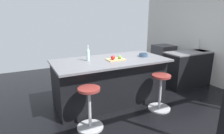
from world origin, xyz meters
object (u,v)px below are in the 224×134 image
kitchen_island (110,81)px  stool_middle (90,110)px  cutting_board (116,59)px  water_bottle (88,55)px  apple_red (113,58)px  apple_green (120,57)px  oven_range (163,58)px  fruit_bowl (143,55)px  stool_by_window (160,93)px

kitchen_island → stool_middle: 1.06m
cutting_board → water_bottle: size_ratio=1.15×
apple_red → apple_green: size_ratio=1.22×
kitchen_island → apple_red: bearing=89.4°
oven_range → fruit_bowl: 2.35m
stool_by_window → apple_green: bearing=-46.7°
oven_range → cutting_board: cutting_board is taller
stool_middle → cutting_board: bearing=-141.8°
oven_range → kitchen_island: (2.59, 1.28, 0.04)m
cutting_board → apple_green: (-0.08, 0.03, 0.05)m
apple_red → apple_green: apple_red is taller
oven_range → water_bottle: (3.04, 1.21, 0.63)m
apple_green → water_bottle: bearing=-19.1°
apple_red → oven_range: bearing=-151.4°
cutting_board → water_bottle: (0.52, -0.18, 0.11)m
stool_by_window → water_bottle: size_ratio=2.29×
stool_by_window → apple_green: 1.07m
stool_middle → apple_red: size_ratio=8.28×
water_bottle → stool_middle: bearing=70.5°
fruit_bowl → stool_by_window: bearing=87.2°
cutting_board → fruit_bowl: (-0.69, -0.01, 0.03)m
stool_middle → apple_green: 1.27m
cutting_board → stool_by_window: bearing=135.7°
stool_middle → apple_green: (-0.89, -0.62, 0.66)m
cutting_board → stool_middle: bearing=38.2°
stool_by_window → stool_middle: (1.47, 0.00, 0.00)m
kitchen_island → stool_by_window: 1.06m
water_bottle → apple_green: bearing=160.9°
apple_red → fruit_bowl: apple_red is taller
stool_middle → apple_green: bearing=-145.4°
cutting_board → apple_red: 0.10m
kitchen_island → apple_green: 0.56m
fruit_bowl → kitchen_island: bearing=-7.1°
kitchen_island → stool_middle: bearing=45.6°
cutting_board → fruit_bowl: fruit_bowl is taller
stool_by_window → apple_red: bearing=-39.7°
stool_by_window → cutting_board: (0.66, -0.64, 0.62)m
stool_middle → oven_range: bearing=-148.6°
kitchen_island → apple_red: apple_red is taller
apple_red → fruit_bowl: (-0.77, -0.04, -0.02)m
oven_range → stool_by_window: oven_range is taller
fruit_bowl → cutting_board: bearing=1.0°
kitchen_island → apple_green: bearing=139.1°
apple_red → apple_green: (-0.16, -0.00, -0.01)m
apple_red → apple_green: bearing=-178.5°
oven_range → stool_middle: oven_range is taller
kitchen_island → apple_green: (-0.16, 0.13, 0.52)m
cutting_board → apple_green: size_ratio=5.09×
stool_middle → stool_by_window: bearing=180.0°
stool_middle → water_bottle: size_ratio=2.29×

